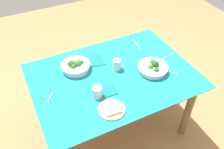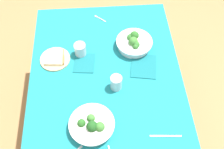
{
  "view_description": "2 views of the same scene",
  "coord_description": "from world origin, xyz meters",
  "px_view_note": "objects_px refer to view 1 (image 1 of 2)",
  "views": [
    {
      "loc": [
        0.72,
        1.43,
        2.16
      ],
      "look_at": [
        0.02,
        0.01,
        0.75
      ],
      "focal_mm": 38.97,
      "sensor_mm": 36.0,
      "label": 1
    },
    {
      "loc": [
        -1.01,
        0.03,
        2.24
      ],
      "look_at": [
        0.01,
        -0.04,
        0.75
      ],
      "focal_mm": 43.53,
      "sensor_mm": 36.0,
      "label": 2
    }
  ],
  "objects_px": {
    "water_glass_side": "(97,92)",
    "fork_by_far_bowl": "(171,72)",
    "broccoli_bowl_near": "(76,66)",
    "table_knife_left": "(166,57)",
    "water_glass_center": "(117,65)",
    "fork_by_near_bowl": "(50,98)",
    "table_knife_right": "(137,44)",
    "napkin_folded_lower": "(93,61)",
    "broccoli_bowl_far": "(153,68)",
    "bread_side_plate": "(112,109)",
    "napkin_folded_upper": "(106,91)"
  },
  "relations": [
    {
      "from": "table_knife_right",
      "to": "napkin_folded_lower",
      "type": "xyz_separation_m",
      "value": [
        0.52,
        0.06,
        0.0
      ]
    },
    {
      "from": "fork_by_far_bowl",
      "to": "fork_by_near_bowl",
      "type": "distance_m",
      "value": 1.07
    },
    {
      "from": "fork_by_far_bowl",
      "to": "table_knife_right",
      "type": "xyz_separation_m",
      "value": [
        0.05,
        -0.52,
        -0.0
      ]
    },
    {
      "from": "broccoli_bowl_near",
      "to": "water_glass_side",
      "type": "xyz_separation_m",
      "value": [
        -0.04,
        0.39,
        0.01
      ]
    },
    {
      "from": "broccoli_bowl_far",
      "to": "fork_by_near_bowl",
      "type": "height_order",
      "value": "broccoli_bowl_far"
    },
    {
      "from": "water_glass_center",
      "to": "table_knife_right",
      "type": "height_order",
      "value": "water_glass_center"
    },
    {
      "from": "bread_side_plate",
      "to": "table_knife_right",
      "type": "height_order",
      "value": "bread_side_plate"
    },
    {
      "from": "fork_by_near_bowl",
      "to": "table_knife_left",
      "type": "bearing_deg",
      "value": 134.02
    },
    {
      "from": "broccoli_bowl_far",
      "to": "water_glass_side",
      "type": "relative_size",
      "value": 2.82
    },
    {
      "from": "broccoli_bowl_far",
      "to": "napkin_folded_lower",
      "type": "height_order",
      "value": "broccoli_bowl_far"
    },
    {
      "from": "broccoli_bowl_near",
      "to": "napkin_folded_upper",
      "type": "bearing_deg",
      "value": 109.1
    },
    {
      "from": "water_glass_center",
      "to": "fork_by_near_bowl",
      "type": "bearing_deg",
      "value": 7.19
    },
    {
      "from": "broccoli_bowl_near",
      "to": "table_knife_right",
      "type": "distance_m",
      "value": 0.71
    },
    {
      "from": "table_knife_right",
      "to": "napkin_folded_lower",
      "type": "relative_size",
      "value": 0.92
    },
    {
      "from": "broccoli_bowl_near",
      "to": "fork_by_far_bowl",
      "type": "distance_m",
      "value": 0.86
    },
    {
      "from": "broccoli_bowl_near",
      "to": "water_glass_center",
      "type": "bearing_deg",
      "value": 155.15
    },
    {
      "from": "broccoli_bowl_far",
      "to": "water_glass_center",
      "type": "distance_m",
      "value": 0.32
    },
    {
      "from": "bread_side_plate",
      "to": "fork_by_near_bowl",
      "type": "relative_size",
      "value": 2.44
    },
    {
      "from": "broccoli_bowl_near",
      "to": "water_glass_center",
      "type": "relative_size",
      "value": 2.52
    },
    {
      "from": "fork_by_far_bowl",
      "to": "napkin_folded_lower",
      "type": "bearing_deg",
      "value": 10.21
    },
    {
      "from": "bread_side_plate",
      "to": "table_knife_left",
      "type": "bearing_deg",
      "value": -154.92
    },
    {
      "from": "broccoli_bowl_far",
      "to": "broccoli_bowl_near",
      "type": "distance_m",
      "value": 0.69
    },
    {
      "from": "broccoli_bowl_near",
      "to": "table_knife_right",
      "type": "bearing_deg",
      "value": -171.23
    },
    {
      "from": "water_glass_center",
      "to": "napkin_folded_upper",
      "type": "height_order",
      "value": "water_glass_center"
    },
    {
      "from": "fork_by_near_bowl",
      "to": "table_knife_left",
      "type": "height_order",
      "value": "same"
    },
    {
      "from": "napkin_folded_upper",
      "to": "table_knife_right",
      "type": "bearing_deg",
      "value": -140.53
    },
    {
      "from": "fork_by_far_bowl",
      "to": "water_glass_center",
      "type": "bearing_deg",
      "value": 17.33
    },
    {
      "from": "napkin_folded_upper",
      "to": "napkin_folded_lower",
      "type": "relative_size",
      "value": 0.83
    },
    {
      "from": "water_glass_center",
      "to": "fork_by_far_bowl",
      "type": "relative_size",
      "value": 1.28
    },
    {
      "from": "water_glass_side",
      "to": "table_knife_left",
      "type": "height_order",
      "value": "water_glass_side"
    },
    {
      "from": "bread_side_plate",
      "to": "water_glass_center",
      "type": "height_order",
      "value": "water_glass_center"
    },
    {
      "from": "broccoli_bowl_near",
      "to": "water_glass_side",
      "type": "distance_m",
      "value": 0.39
    },
    {
      "from": "broccoli_bowl_near",
      "to": "fork_by_near_bowl",
      "type": "bearing_deg",
      "value": 37.58
    },
    {
      "from": "broccoli_bowl_far",
      "to": "water_glass_center",
      "type": "xyz_separation_m",
      "value": [
        0.28,
        -0.17,
        0.02
      ]
    },
    {
      "from": "water_glass_side",
      "to": "napkin_folded_lower",
      "type": "bearing_deg",
      "value": -108.09
    },
    {
      "from": "water_glass_side",
      "to": "fork_by_far_bowl",
      "type": "distance_m",
      "value": 0.71
    },
    {
      "from": "broccoli_bowl_far",
      "to": "fork_by_far_bowl",
      "type": "distance_m",
      "value": 0.17
    },
    {
      "from": "fork_by_near_bowl",
      "to": "table_knife_right",
      "type": "distance_m",
      "value": 1.06
    },
    {
      "from": "broccoli_bowl_near",
      "to": "table_knife_right",
      "type": "height_order",
      "value": "broccoli_bowl_near"
    },
    {
      "from": "fork_by_far_bowl",
      "to": "table_knife_left",
      "type": "distance_m",
      "value": 0.22
    },
    {
      "from": "table_knife_left",
      "to": "broccoli_bowl_near",
      "type": "bearing_deg",
      "value": 154.69
    },
    {
      "from": "broccoli_bowl_near",
      "to": "table_knife_left",
      "type": "bearing_deg",
      "value": 165.77
    },
    {
      "from": "bread_side_plate",
      "to": "napkin_folded_upper",
      "type": "relative_size",
      "value": 1.24
    },
    {
      "from": "fork_by_far_bowl",
      "to": "napkin_folded_upper",
      "type": "xyz_separation_m",
      "value": [
        0.63,
        -0.05,
        0.0
      ]
    },
    {
      "from": "broccoli_bowl_near",
      "to": "water_glass_center",
      "type": "distance_m",
      "value": 0.37
    },
    {
      "from": "fork_by_far_bowl",
      "to": "napkin_folded_lower",
      "type": "relative_size",
      "value": 0.39
    },
    {
      "from": "bread_side_plate",
      "to": "napkin_folded_upper",
      "type": "height_order",
      "value": "bread_side_plate"
    },
    {
      "from": "broccoli_bowl_far",
      "to": "bread_side_plate",
      "type": "distance_m",
      "value": 0.59
    },
    {
      "from": "water_glass_center",
      "to": "napkin_folded_lower",
      "type": "distance_m",
      "value": 0.26
    },
    {
      "from": "water_glass_side",
      "to": "fork_by_far_bowl",
      "type": "height_order",
      "value": "water_glass_side"
    }
  ]
}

